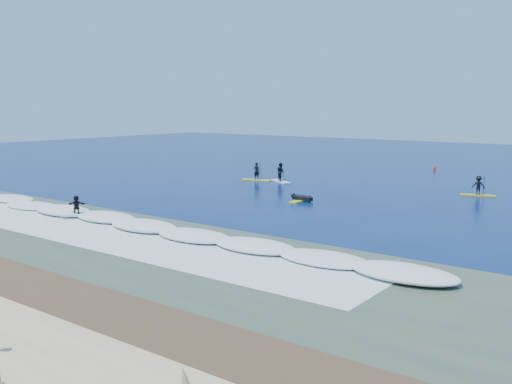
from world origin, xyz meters
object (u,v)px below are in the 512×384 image
Objects in this scene: prone_paddler_near at (301,199)px; wave_surfer at (77,207)px; sup_paddler_left at (257,174)px; sup_paddler_right at (478,187)px; prone_paddler_far at (301,198)px; marker_buoy at (434,169)px; sup_paddler_center at (281,174)px.

wave_surfer is at bearing 151.96° from prone_paddler_near.
wave_surfer reaches higher than prone_paddler_near.
sup_paddler_right is at bearing -6.19° from sup_paddler_left.
sup_paddler_right is 1.17× the size of prone_paddler_near.
prone_paddler_far is 16.82m from wave_surfer.
wave_surfer is at bearing -142.84° from sup_paddler_right.
sup_paddler_left reaches higher than prone_paddler_near.
prone_paddler_near is at bearing 18.68° from wave_surfer.
marker_buoy is (-8.92, 15.13, -0.45)m from sup_paddler_right.
sup_paddler_center is 1.08× the size of sup_paddler_right.
prone_paddler_near is 1.13× the size of prone_paddler_far.
sup_paddler_left is at bearing 53.77° from prone_paddler_near.
sup_paddler_center is 22.50m from wave_surfer.
sup_paddler_right is (17.51, 2.50, -0.06)m from sup_paddler_center.
marker_buoy is at bearing -1.30° from prone_paddler_near.
sup_paddler_center reaches higher than sup_paddler_left.
sup_paddler_center reaches higher than prone_paddler_near.
sup_paddler_left is 1.08× the size of sup_paddler_right.
prone_paddler_far is (-0.42, 0.65, -0.02)m from prone_paddler_near.
wave_surfer is at bearing 156.82° from prone_paddler_far.
marker_buoy is (1.54, 25.13, 0.13)m from prone_paddler_far.
sup_paddler_center reaches higher than marker_buoy.
sup_paddler_left is 1.71× the size of wave_surfer.
wave_surfer is (-8.02, -14.34, 0.61)m from prone_paddler_near.
sup_paddler_left reaches higher than sup_paddler_right.
sup_paddler_left is 1.00× the size of sup_paddler_center.
sup_paddler_center is 10.32m from prone_paddler_far.
sup_paddler_left is at bearing -121.15° from marker_buoy.
prone_paddler_near is 25.81m from marker_buoy.
marker_buoy is at bearing 43.85° from sup_paddler_left.
sup_paddler_left is at bearing 57.59° from prone_paddler_far.
wave_surfer is 2.70× the size of marker_buoy.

